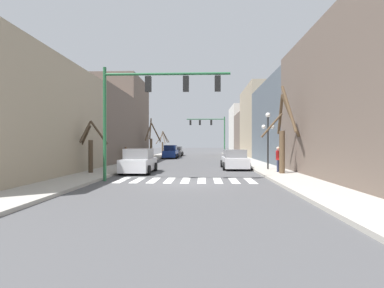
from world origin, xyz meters
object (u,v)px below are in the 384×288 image
object	(u,v)px
traffic_signal_far	(211,127)
pedestrian_on_right_sidewalk	(278,157)
car_driving_toward_lane	(176,151)
car_parked_right_near	(171,152)
pedestrian_waiting_at_curb	(126,153)
street_tree_left_far	(91,148)
street_tree_left_mid	(151,140)
car_parked_left_mid	(139,162)
street_tree_left_near	(283,133)
street_lamp_right_corner	(268,129)
traffic_signal_near	(151,96)
street_tree_right_near	(163,143)
car_driving_away_lane	(235,160)

from	to	relation	value
traffic_signal_far	pedestrian_on_right_sidewalk	world-z (taller)	traffic_signal_far
car_driving_toward_lane	pedestrian_on_right_sidewalk	bearing A→B (deg)	-161.69
car_parked_right_near	pedestrian_waiting_at_curb	distance (m)	12.52
car_parked_right_near	street_tree_left_far	world-z (taller)	street_tree_left_far
car_parked_right_near	street_tree_left_mid	bearing A→B (deg)	131.22
car_parked_left_mid	street_tree_left_far	world-z (taller)	street_tree_left_far
car_driving_toward_lane	pedestrian_on_right_sidewalk	distance (m)	30.39
traffic_signal_far	street_tree_left_mid	xyz separation A→B (m)	(-8.10, -9.60, -2.24)
street_tree_left_near	car_parked_left_mid	bearing A→B (deg)	172.14
street_tree_left_mid	pedestrian_waiting_at_curb	bearing A→B (deg)	-94.61
traffic_signal_far	street_tree_left_far	size ratio (longest dim) A/B	1.87
street_lamp_right_corner	car_parked_right_near	world-z (taller)	street_lamp_right_corner
traffic_signal_near	pedestrian_on_right_sidewalk	bearing A→B (deg)	27.53
traffic_signal_near	car_driving_toward_lane	distance (m)	33.26
traffic_signal_far	pedestrian_waiting_at_curb	distance (m)	21.89
street_tree_left_mid	street_tree_right_near	xyz separation A→B (m)	(0.24, 9.64, -0.44)
car_driving_away_lane	street_tree_left_near	size ratio (longest dim) A/B	0.83
traffic_signal_near	car_driving_toward_lane	world-z (taller)	traffic_signal_near
traffic_signal_near	car_parked_left_mid	world-z (taller)	traffic_signal_near
car_parked_right_near	traffic_signal_far	bearing A→B (deg)	-37.34
street_lamp_right_corner	street_tree_left_near	size ratio (longest dim) A/B	0.75
street_tree_left_near	street_tree_right_near	distance (m)	31.93
street_tree_left_mid	street_tree_left_far	size ratio (longest dim) A/B	1.53
street_tree_left_near	street_tree_left_mid	world-z (taller)	street_tree_left_near
street_tree_left_near	street_lamp_right_corner	bearing A→B (deg)	96.15
street_tree_right_near	street_tree_left_far	xyz separation A→B (m)	(-0.78, -29.66, -0.32)
pedestrian_waiting_at_curb	street_tree_left_far	distance (m)	9.98
car_driving_toward_lane	street_tree_right_near	bearing A→B (deg)	94.23
car_parked_left_mid	street_tree_left_near	world-z (taller)	street_tree_left_near
traffic_signal_far	car_parked_left_mid	size ratio (longest dim) A/B	1.46
car_parked_left_mid	street_tree_left_near	distance (m)	9.97
traffic_signal_far	car_driving_away_lane	world-z (taller)	traffic_signal_far
traffic_signal_far	car_driving_away_lane	xyz separation A→B (m)	(1.35, -24.66, -4.01)
car_parked_right_near	pedestrian_on_right_sidewalk	size ratio (longest dim) A/B	2.72
car_driving_away_lane	car_parked_right_near	bearing A→B (deg)	22.54
pedestrian_on_right_sidewalk	street_tree_left_near	world-z (taller)	street_tree_left_near
traffic_signal_near	pedestrian_on_right_sidewalk	xyz separation A→B (m)	(7.93, 4.13, -3.52)
traffic_signal_far	street_tree_left_near	size ratio (longest dim) A/B	1.14
pedestrian_waiting_at_curb	street_tree_left_near	distance (m)	16.36
pedestrian_on_right_sidewalk	street_tree_left_mid	world-z (taller)	street_tree_left_mid
pedestrian_on_right_sidewalk	street_tree_left_mid	size ratio (longest dim) A/B	0.32
street_tree_left_far	street_tree_right_near	bearing A→B (deg)	88.50
car_driving_toward_lane	street_tree_left_mid	bearing A→B (deg)	166.13
pedestrian_waiting_at_curb	traffic_signal_near	bearing A→B (deg)	-122.36
car_driving_toward_lane	street_tree_left_far	bearing A→B (deg)	174.33
car_parked_left_mid	street_tree_right_near	xyz separation A→B (m)	(-2.14, 28.31, 1.28)
pedestrian_on_right_sidewalk	pedestrian_waiting_at_curb	size ratio (longest dim) A/B	1.07
pedestrian_on_right_sidewalk	street_tree_left_far	world-z (taller)	street_tree_left_far
car_parked_right_near	car_driving_away_lane	size ratio (longest dim) A/B	0.99
car_driving_away_lane	street_tree_left_near	world-z (taller)	street_tree_left_near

